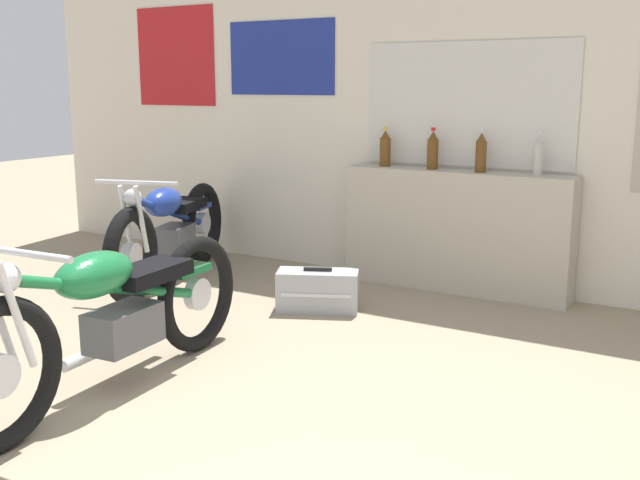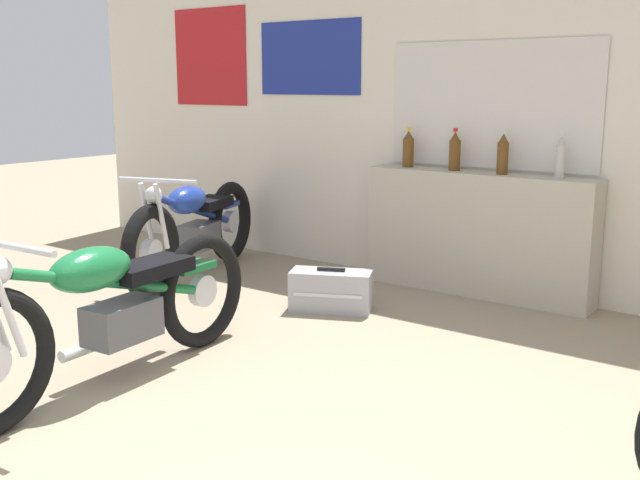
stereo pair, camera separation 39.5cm
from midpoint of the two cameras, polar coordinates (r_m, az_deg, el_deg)
wall_back at (r=5.55m, az=15.98°, el=9.85°), size 10.00×0.07×2.80m
sill_counter at (r=5.70m, az=8.38°, el=0.65°), size 1.74×0.28×0.91m
bottle_leftmost at (r=5.89m, az=3.08°, el=6.94°), size 0.09×0.09×0.31m
bottle_left_center at (r=5.70m, az=6.63°, el=6.76°), size 0.08×0.08×0.31m
bottle_center at (r=5.55m, az=10.19°, el=6.53°), size 0.08×0.08×0.32m
bottle_right_center at (r=5.42m, az=14.30°, el=6.22°), size 0.07×0.07×0.32m
motorcycle_green at (r=3.97m, az=-18.29°, el=-5.38°), size 0.64×2.10×0.87m
motorcycle_blue at (r=6.06m, az=-13.21°, el=0.71°), size 0.80×1.95×0.88m
hard_case_silver at (r=5.20m, az=-2.35°, el=-3.90°), size 0.61×0.46×0.31m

